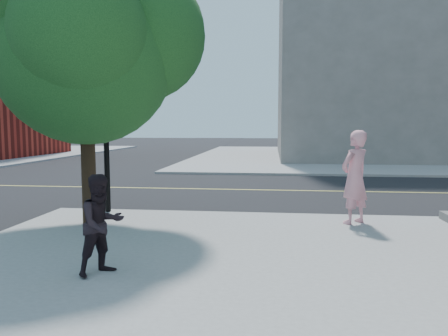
# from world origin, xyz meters

# --- Properties ---
(ground) EXTENTS (140.00, 140.00, 0.00)m
(ground) POSITION_xyz_m (0.00, 0.00, 0.00)
(ground) COLOR black
(ground) RESTS_ON ground
(road_ew) EXTENTS (140.00, 9.00, 0.01)m
(road_ew) POSITION_xyz_m (0.00, 4.50, 0.01)
(road_ew) COLOR black
(road_ew) RESTS_ON ground
(sidewalk_ne) EXTENTS (29.00, 25.00, 0.12)m
(sidewalk_ne) POSITION_xyz_m (13.50, 21.50, 0.06)
(sidewalk_ne) COLOR gray
(sidewalk_ne) RESTS_ON ground
(filler_ne) EXTENTS (18.00, 16.00, 14.00)m
(filler_ne) POSITION_xyz_m (14.00, 22.00, 7.12)
(filler_ne) COLOR slate
(filler_ne) RESTS_ON sidewalk_ne
(man_on_phone) EXTENTS (0.89, 0.86, 2.06)m
(man_on_phone) POSITION_xyz_m (6.32, -0.95, 1.15)
(man_on_phone) COLOR pink
(man_on_phone) RESTS_ON sidewalk_se
(pedestrian) EXTENTS (0.87, 0.90, 1.46)m
(pedestrian) POSITION_xyz_m (2.07, -4.69, 0.85)
(pedestrian) COLOR black
(pedestrian) RESTS_ON sidewalk_se
(street_tree) EXTENTS (4.78, 4.34, 6.34)m
(street_tree) POSITION_xyz_m (0.61, -1.56, 4.21)
(street_tree) COLOR black
(street_tree) RESTS_ON sidewalk_se
(signal_pole) EXTENTS (4.19, 0.48, 4.74)m
(signal_pole) POSITION_xyz_m (-1.90, -0.30, 3.99)
(signal_pole) COLOR black
(signal_pole) RESTS_ON sidewalk_se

